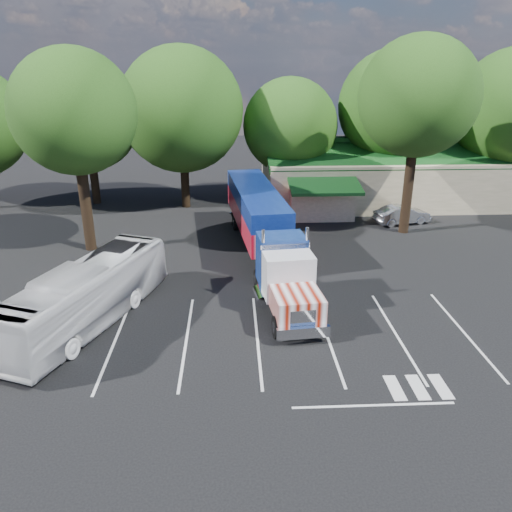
{
  "coord_description": "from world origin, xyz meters",
  "views": [
    {
      "loc": [
        -1.02,
        -25.72,
        11.72
      ],
      "look_at": [
        0.19,
        -0.94,
        2.0
      ],
      "focal_mm": 35.0,
      "sensor_mm": 36.0,
      "label": 1
    }
  ],
  "objects_px": {
    "semi_truck": "(263,223)",
    "tour_bus": "(88,295)",
    "bicycle": "(307,268)",
    "silver_sedan": "(402,215)",
    "woman": "(293,320)"
  },
  "relations": [
    {
      "from": "semi_truck",
      "to": "bicycle",
      "type": "distance_m",
      "value": 4.19
    },
    {
      "from": "semi_truck",
      "to": "woman",
      "type": "relative_size",
      "value": 11.34
    },
    {
      "from": "semi_truck",
      "to": "tour_bus",
      "type": "xyz_separation_m",
      "value": [
        -8.73,
        -8.11,
        -0.82
      ]
    },
    {
      "from": "semi_truck",
      "to": "tour_bus",
      "type": "relative_size",
      "value": 1.84
    },
    {
      "from": "bicycle",
      "to": "tour_bus",
      "type": "xyz_separation_m",
      "value": [
        -11.15,
        -5.25,
        1.06
      ]
    },
    {
      "from": "tour_bus",
      "to": "bicycle",
      "type": "bearing_deg",
      "value": 46.69
    },
    {
      "from": "bicycle",
      "to": "tour_bus",
      "type": "relative_size",
      "value": 0.15
    },
    {
      "from": "woman",
      "to": "tour_bus",
      "type": "bearing_deg",
      "value": 51.51
    },
    {
      "from": "bicycle",
      "to": "tour_bus",
      "type": "bearing_deg",
      "value": -150.04
    },
    {
      "from": "semi_truck",
      "to": "silver_sedan",
      "type": "distance_m",
      "value": 13.09
    },
    {
      "from": "tour_bus",
      "to": "silver_sedan",
      "type": "xyz_separation_m",
      "value": [
        19.89,
        14.75,
        -0.79
      ]
    },
    {
      "from": "silver_sedan",
      "to": "bicycle",
      "type": "bearing_deg",
      "value": 123.52
    },
    {
      "from": "woman",
      "to": "semi_truck",
      "type": "bearing_deg",
      "value": -23.63
    },
    {
      "from": "semi_truck",
      "to": "silver_sedan",
      "type": "bearing_deg",
      "value": 24.53
    },
    {
      "from": "bicycle",
      "to": "silver_sedan",
      "type": "relative_size",
      "value": 0.38
    }
  ]
}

